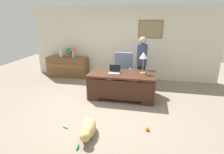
# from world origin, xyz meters

# --- Properties ---
(ground_plane) EXTENTS (12.00, 12.00, 0.00)m
(ground_plane) POSITION_xyz_m (0.00, 0.00, 0.00)
(ground_plane) COLOR gray
(back_wall) EXTENTS (7.00, 0.16, 2.70)m
(back_wall) POSITION_xyz_m (0.01, 2.60, 1.35)
(back_wall) COLOR beige
(back_wall) RESTS_ON ground_plane
(desk) EXTENTS (1.89, 0.93, 0.75)m
(desk) POSITION_xyz_m (0.33, 0.68, 0.41)
(desk) COLOR #422316
(desk) RESTS_ON ground_plane
(credenza) EXTENTS (1.60, 0.50, 0.78)m
(credenza) POSITION_xyz_m (-2.08, 2.25, 0.39)
(credenza) COLOR brown
(credenza) RESTS_ON ground_plane
(armchair) EXTENTS (0.60, 0.59, 1.15)m
(armchair) POSITION_xyz_m (0.21, 1.60, 0.50)
(armchair) COLOR slate
(armchair) RESTS_ON ground_plane
(person_standing) EXTENTS (0.32, 0.32, 1.71)m
(person_standing) POSITION_xyz_m (0.83, 1.47, 0.89)
(person_standing) COLOR #262323
(person_standing) RESTS_ON ground_plane
(dog_lying) EXTENTS (0.40, 0.83, 0.30)m
(dog_lying) POSITION_xyz_m (-0.04, -1.29, 0.15)
(dog_lying) COLOR tan
(dog_lying) RESTS_ON ground_plane
(laptop) EXTENTS (0.32, 0.22, 0.22)m
(laptop) POSITION_xyz_m (0.11, 0.70, 0.81)
(laptop) COLOR #B2B5BA
(laptop) RESTS_ON desk
(desk_lamp) EXTENTS (0.22, 0.22, 0.62)m
(desk_lamp) POSITION_xyz_m (0.91, 0.81, 1.24)
(desk_lamp) COLOR #9E8447
(desk_lamp) RESTS_ON desk
(vase_with_flowers) EXTENTS (0.17, 0.17, 0.39)m
(vase_with_flowers) POSITION_xyz_m (-1.83, 2.25, 1.03)
(vase_with_flowers) COLOR #BDBAA0
(vase_with_flowers) RESTS_ON credenza
(vase_empty) EXTENTS (0.13, 0.13, 0.27)m
(vase_empty) POSITION_xyz_m (-2.34, 2.25, 0.92)
(vase_empty) COLOR silver
(vase_empty) RESTS_ON credenza
(potted_plant) EXTENTS (0.24, 0.24, 0.36)m
(potted_plant) POSITION_xyz_m (-2.00, 2.25, 0.98)
(potted_plant) COLOR brown
(potted_plant) RESTS_ON credenza
(dog_toy_ball) EXTENTS (0.09, 0.09, 0.09)m
(dog_toy_ball) POSITION_xyz_m (1.13, -0.86, 0.04)
(dog_toy_ball) COLOR orange
(dog_toy_ball) RESTS_ON ground_plane
(dog_toy_bone) EXTENTS (0.20, 0.14, 0.05)m
(dog_toy_bone) POSITION_xyz_m (-0.64, -1.12, 0.03)
(dog_toy_bone) COLOR beige
(dog_toy_bone) RESTS_ON ground_plane
(dog_toy_plush) EXTENTS (0.09, 0.19, 0.05)m
(dog_toy_plush) POSITION_xyz_m (-0.12, -1.68, 0.03)
(dog_toy_plush) COLOR green
(dog_toy_plush) RESTS_ON ground_plane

